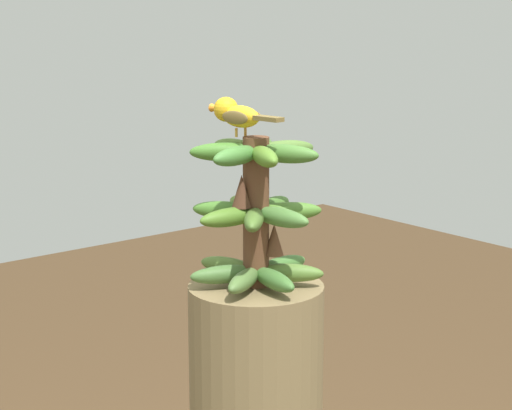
% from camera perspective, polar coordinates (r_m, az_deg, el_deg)
% --- Properties ---
extents(banana_bunch, '(0.25, 0.25, 0.28)m').
position_cam_1_polar(banana_bunch, '(1.69, 0.01, -0.47)').
color(banana_bunch, brown).
rests_on(banana_bunch, banana_tree).
extents(perched_bird, '(0.05, 0.18, 0.07)m').
position_cam_1_polar(perched_bird, '(1.67, -1.25, 5.69)').
color(perched_bird, '#C68933').
rests_on(perched_bird, banana_bunch).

